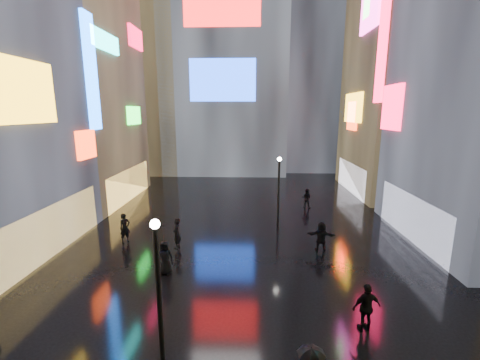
{
  "coord_description": "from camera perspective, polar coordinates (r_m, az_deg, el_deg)",
  "views": [
    {
      "loc": [
        0.55,
        -3.38,
        8.3
      ],
      "look_at": [
        0.0,
        12.0,
        5.0
      ],
      "focal_mm": 24.0,
      "sensor_mm": 36.0,
      "label": 1
    }
  ],
  "objects": [
    {
      "name": "lamp_near",
      "position": [
        10.73,
        -14.26,
        -18.25
      ],
      "size": [
        0.3,
        0.3,
        5.2
      ],
      "color": "black",
      "rests_on": "ground"
    },
    {
      "name": "tower_main",
      "position": [
        49.15,
        -2.42,
        27.08
      ],
      "size": [
        16.0,
        14.2,
        42.0
      ],
      "color": "black",
      "rests_on": "ground"
    },
    {
      "name": "tower_flank_right",
      "position": [
        50.84,
        12.49,
        21.69
      ],
      "size": [
        12.0,
        12.0,
        34.0
      ],
      "primitive_type": "cube",
      "color": "black",
      "rests_on": "ground"
    },
    {
      "name": "ground",
      "position": [
        24.81,
        0.67,
        -7.44
      ],
      "size": [
        140.0,
        140.0,
        0.0
      ],
      "primitive_type": "plane",
      "color": "black",
      "rests_on": "ground"
    },
    {
      "name": "building_right_far",
      "position": [
        37.2,
        28.28,
        19.51
      ],
      "size": [
        10.28,
        12.0,
        28.0
      ],
      "color": "black",
      "rests_on": "ground"
    },
    {
      "name": "pedestrian_6",
      "position": [
        22.11,
        -19.78,
        -8.04
      ],
      "size": [
        0.8,
        0.83,
        1.91
      ],
      "primitive_type": "imported",
      "rotation": [
        0.0,
        0.0,
        0.86
      ],
      "color": "black",
      "rests_on": "ground"
    },
    {
      "name": "lamp_far",
      "position": [
        22.88,
        6.89,
        -1.52
      ],
      "size": [
        0.3,
        0.3,
        5.2
      ],
      "color": "black",
      "rests_on": "ground"
    },
    {
      "name": "pedestrian_7",
      "position": [
        28.7,
        11.73,
        -3.2
      ],
      "size": [
        1.0,
        0.9,
        1.7
      ],
      "primitive_type": "imported",
      "rotation": [
        0.0,
        0.0,
        2.76
      ],
      "color": "black",
      "rests_on": "ground"
    },
    {
      "name": "building_left_far",
      "position": [
        33.82,
        -28.3,
        15.26
      ],
      "size": [
        10.28,
        12.0,
        22.0
      ],
      "color": "black",
      "rests_on": "ground"
    },
    {
      "name": "pedestrian_8",
      "position": [
        20.37,
        -11.18,
        -9.29
      ],
      "size": [
        0.53,
        0.74,
        1.9
      ],
      "primitive_type": "imported",
      "rotation": [
        0.0,
        0.0,
        4.6
      ],
      "color": "black",
      "rests_on": "ground"
    },
    {
      "name": "pedestrian_5",
      "position": [
        20.24,
        14.24,
        -9.72
      ],
      "size": [
        1.74,
        0.79,
        1.81
      ],
      "primitive_type": "imported",
      "rotation": [
        0.0,
        0.0,
        2.99
      ],
      "color": "black",
      "rests_on": "ground"
    },
    {
      "name": "pedestrian_4",
      "position": [
        17.48,
        -13.21,
        -13.27
      ],
      "size": [
        0.89,
        0.58,
        1.81
      ],
      "primitive_type": "imported",
      "rotation": [
        0.0,
        0.0,
        -0.01
      ],
      "color": "black",
      "rests_on": "ground"
    },
    {
      "name": "umbrella_1",
      "position": [
        9.81,
        12.52,
        -28.46
      ],
      "size": [
        1.02,
        1.02,
        0.64
      ],
      "primitive_type": "imported",
      "rotation": [
        0.0,
        0.0,
        0.88
      ],
      "color": "black",
      "rests_on": "pedestrian_2"
    },
    {
      "name": "umbrella_2",
      "position": [
        16.94,
        -13.44,
        -9.05
      ],
      "size": [
        1.29,
        1.27,
        0.95
      ],
      "primitive_type": "imported",
      "rotation": [
        0.0,
        0.0,
        1.31
      ],
      "color": "black",
      "rests_on": "pedestrian_4"
    },
    {
      "name": "pedestrian_3",
      "position": [
        14.06,
        21.58,
        -20.28
      ],
      "size": [
        1.2,
        0.7,
        1.93
      ],
      "primitive_type": "imported",
      "rotation": [
        0.0,
        0.0,
        3.36
      ],
      "color": "black",
      "rests_on": "ground"
    },
    {
      "name": "tower_flank_left",
      "position": [
        47.88,
        -16.4,
        17.27
      ],
      "size": [
        10.0,
        10.0,
        26.0
      ],
      "primitive_type": "cube",
      "color": "black",
      "rests_on": "ground"
    }
  ]
}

